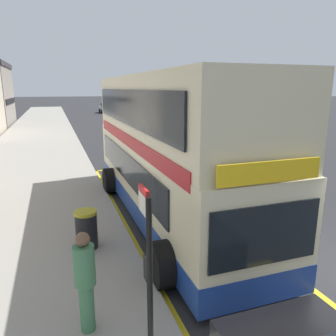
% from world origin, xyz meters
% --- Properties ---
extents(ground_plane, '(260.00, 260.00, 0.00)m').
position_xyz_m(ground_plane, '(0.00, 32.00, 0.00)').
color(ground_plane, '#28282B').
extents(pavement_near, '(6.00, 76.00, 0.14)m').
position_xyz_m(pavement_near, '(-7.00, 32.00, 0.07)').
color(pavement_near, gray).
rests_on(pavement_near, ground).
extents(double_decker_bus, '(3.18, 10.44, 4.40)m').
position_xyz_m(double_decker_bus, '(-2.46, 4.87, 2.06)').
color(double_decker_bus, beige).
rests_on(double_decker_bus, ground).
extents(bus_bay_markings, '(3.13, 13.49, 0.01)m').
position_xyz_m(bus_bay_markings, '(-2.44, 4.78, 0.01)').
color(bus_bay_markings, gold).
rests_on(bus_bay_markings, ground).
extents(bus_stop_sign, '(0.09, 0.51, 2.53)m').
position_xyz_m(bus_stop_sign, '(-4.57, -0.48, 1.65)').
color(bus_stop_sign, black).
rests_on(bus_stop_sign, pavement_near).
extents(parked_car_silver_ahead, '(2.09, 4.20, 1.62)m').
position_xyz_m(parked_car_silver_ahead, '(2.64, 50.43, 0.80)').
color(parked_car_silver_ahead, '#B2B5BA').
rests_on(parked_car_silver_ahead, ground).
extents(parked_car_silver_kerbside, '(2.09, 4.20, 1.62)m').
position_xyz_m(parked_car_silver_kerbside, '(2.82, 17.89, 0.80)').
color(parked_car_silver_kerbside, '#B2B5BA').
rests_on(parked_car_silver_kerbside, ground).
extents(pedestrian_further_back, '(0.34, 0.34, 1.74)m').
position_xyz_m(pedestrian_further_back, '(-5.44, 0.18, 1.09)').
color(pedestrian_further_back, '#3F724C').
rests_on(pedestrian_further_back, pavement_near).
extents(litter_bin, '(0.56, 0.56, 0.97)m').
position_xyz_m(litter_bin, '(-5.16, 3.13, 0.63)').
color(litter_bin, black).
rests_on(litter_bin, pavement_near).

